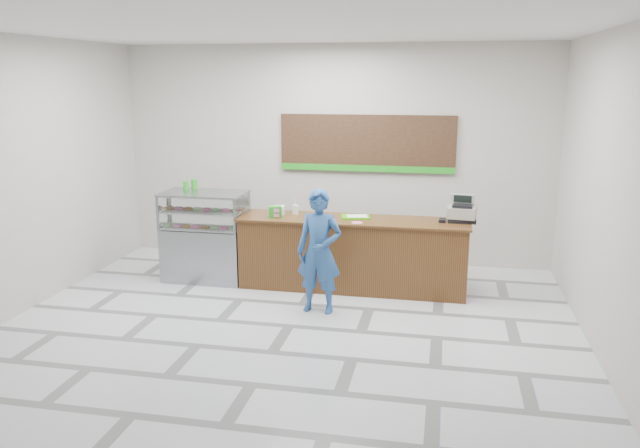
% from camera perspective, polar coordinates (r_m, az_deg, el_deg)
% --- Properties ---
extents(floor, '(7.00, 7.00, 0.00)m').
position_cam_1_polar(floor, '(7.76, -2.85, -9.30)').
color(floor, silver).
rests_on(floor, ground).
extents(back_wall, '(7.00, 0.00, 7.00)m').
position_cam_1_polar(back_wall, '(10.17, 1.21, 6.36)').
color(back_wall, '#BCB6AD').
rests_on(back_wall, floor).
extents(ceiling, '(7.00, 7.00, 0.00)m').
position_cam_1_polar(ceiling, '(7.18, -3.18, 17.44)').
color(ceiling, silver).
rests_on(ceiling, back_wall).
extents(sales_counter, '(3.26, 0.76, 1.03)m').
position_cam_1_polar(sales_counter, '(8.92, 3.00, -2.74)').
color(sales_counter, brown).
rests_on(sales_counter, floor).
extents(display_case, '(1.22, 0.72, 1.33)m').
position_cam_1_polar(display_case, '(9.45, -10.43, -1.03)').
color(display_case, gray).
rests_on(display_case, floor).
extents(menu_board, '(2.80, 0.06, 0.90)m').
position_cam_1_polar(menu_board, '(10.03, 4.30, 7.28)').
color(menu_board, black).
rests_on(menu_board, back_wall).
extents(cash_register, '(0.42, 0.44, 0.36)m').
position_cam_1_polar(cash_register, '(8.85, 12.87, 1.13)').
color(cash_register, black).
rests_on(cash_register, sales_counter).
extents(card_terminal, '(0.10, 0.17, 0.04)m').
position_cam_1_polar(card_terminal, '(8.76, 11.11, 0.33)').
color(card_terminal, black).
rests_on(card_terminal, sales_counter).
extents(serving_tray, '(0.46, 0.37, 0.02)m').
position_cam_1_polar(serving_tray, '(8.88, 3.28, 0.67)').
color(serving_tray, '#39B803').
rests_on(serving_tray, sales_counter).
extents(napkin_box, '(0.17, 0.17, 0.13)m').
position_cam_1_polar(napkin_box, '(9.08, -3.77, 1.28)').
color(napkin_box, white).
rests_on(napkin_box, sales_counter).
extents(straw_cup, '(0.09, 0.09, 0.13)m').
position_cam_1_polar(straw_cup, '(9.08, -2.27, 1.32)').
color(straw_cup, silver).
rests_on(straw_cup, sales_counter).
extents(promo_box, '(0.21, 0.17, 0.16)m').
position_cam_1_polar(promo_box, '(8.89, -4.12, 1.13)').
color(promo_box, '#229A1E').
rests_on(promo_box, sales_counter).
extents(donut_decal, '(0.16, 0.16, 0.00)m').
position_cam_1_polar(donut_decal, '(8.56, 3.41, 0.13)').
color(donut_decal, pink).
rests_on(donut_decal, sales_counter).
extents(green_cup_left, '(0.08, 0.08, 0.13)m').
position_cam_1_polar(green_cup_left, '(9.57, -12.16, 3.47)').
color(green_cup_left, '#229A1E').
rests_on(green_cup_left, display_case).
extents(green_cup_right, '(0.09, 0.09, 0.14)m').
position_cam_1_polar(green_cup_right, '(9.63, -11.43, 3.61)').
color(green_cup_right, '#229A1E').
rests_on(green_cup_right, display_case).
extents(customer, '(0.62, 0.43, 1.61)m').
position_cam_1_polar(customer, '(7.98, -0.07, -2.51)').
color(customer, '#27528D').
rests_on(customer, floor).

